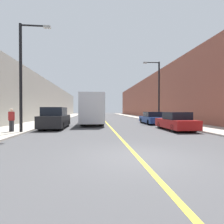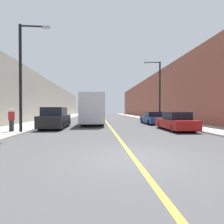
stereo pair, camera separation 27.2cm
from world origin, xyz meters
name	(u,v)px [view 1 (the left image)]	position (x,y,z in m)	size (l,w,h in m)	color
ground_plane	(138,158)	(0.00, 0.00, 0.00)	(200.00, 200.00, 0.00)	#474749
sidewalk_left	(61,118)	(-8.26, 30.00, 0.06)	(3.63, 72.00, 0.11)	#B2AA9E
sidewalk_right	(141,117)	(8.26, 30.00, 0.06)	(3.63, 72.00, 0.11)	#B2AA9E
building_row_left	(41,100)	(-12.08, 30.00, 3.56)	(4.00, 72.00, 7.13)	gray
building_row_right	(159,97)	(12.08, 30.00, 4.46)	(4.00, 72.00, 8.91)	brown
road_center_line	(102,118)	(0.00, 30.00, 0.00)	(0.16, 72.00, 0.01)	gold
bus	(93,109)	(-1.79, 16.42, 1.81)	(2.51, 12.07, 3.37)	silver
parked_suv_left	(55,119)	(-5.08, 10.16, 0.89)	(2.00, 4.97, 1.91)	black
car_right_near	(176,122)	(5.18, 7.85, 0.68)	(1.90, 4.49, 1.50)	maroon
car_right_mid	(152,118)	(5.27, 14.19, 0.66)	(1.88, 4.69, 1.45)	navy
street_lamp_left	(23,71)	(-6.58, 6.96, 4.43)	(2.18, 0.24, 7.67)	black
street_lamp_right	(158,88)	(6.58, 15.81, 4.47)	(2.18, 0.24, 7.75)	black
pedestrian	(12,120)	(-7.52, 7.25, 0.98)	(0.37, 0.23, 1.67)	#2D2D33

